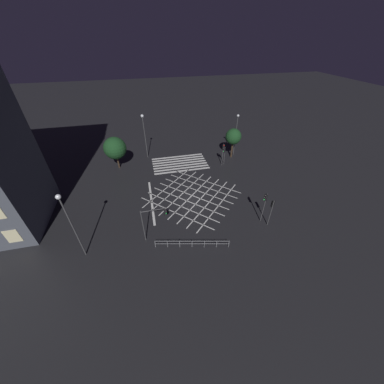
% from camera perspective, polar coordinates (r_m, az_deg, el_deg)
% --- Properties ---
extents(ground_plane, '(200.00, 200.00, 0.00)m').
position_cam_1_polar(ground_plane, '(31.97, 0.00, -0.92)').
color(ground_plane, black).
extents(road_markings, '(14.89, 20.31, 0.01)m').
position_cam_1_polar(road_markings, '(36.39, -2.46, 4.33)').
color(road_markings, silver).
rests_on(road_markings, ground_plane).
extents(traffic_light_nw_main, '(0.39, 0.36, 4.40)m').
position_cam_1_polar(traffic_light_nw_main, '(27.28, 18.76, -2.63)').
color(traffic_light_nw_main, '#424244').
rests_on(traffic_light_nw_main, ground_plane).
extents(traffic_light_sw_main, '(0.39, 0.36, 3.35)m').
position_cam_1_polar(traffic_light_sw_main, '(39.13, 8.61, 10.48)').
color(traffic_light_sw_main, '#424244').
rests_on(traffic_light_sw_main, ground_plane).
extents(traffic_light_ne_main, '(2.80, 0.36, 4.56)m').
position_cam_1_polar(traffic_light_ne_main, '(23.94, -9.96, -6.68)').
color(traffic_light_ne_main, '#424244').
rests_on(traffic_light_ne_main, ground_plane).
extents(traffic_light_sw_cross, '(0.36, 0.39, 4.15)m').
position_cam_1_polar(traffic_light_sw_cross, '(38.42, 8.32, 10.92)').
color(traffic_light_sw_cross, '#424244').
rests_on(traffic_light_sw_cross, ground_plane).
extents(traffic_light_nw_cross, '(0.36, 0.39, 3.90)m').
position_cam_1_polar(traffic_light_nw_cross, '(27.37, 20.48, -3.91)').
color(traffic_light_nw_cross, '#424244').
rests_on(traffic_light_nw_cross, ground_plane).
extents(street_lamp_east, '(0.48, 0.48, 8.34)m').
position_cam_1_polar(street_lamp_east, '(23.42, -30.21, -5.70)').
color(street_lamp_east, '#424244').
rests_on(street_lamp_east, ground_plane).
extents(street_lamp_west, '(0.54, 0.54, 8.17)m').
position_cam_1_polar(street_lamp_west, '(40.71, -12.76, 16.49)').
color(street_lamp_west, '#424244').
rests_on(street_lamp_west, ground_plane).
extents(street_lamp_far, '(0.45, 0.45, 7.86)m').
position_cam_1_polar(street_lamp_far, '(41.76, 11.76, 16.16)').
color(street_lamp_far, '#424244').
rests_on(street_lamp_far, ground_plane).
extents(street_tree_near, '(3.76, 3.76, 5.70)m').
position_cam_1_polar(street_tree_near, '(39.11, -19.87, 10.94)').
color(street_tree_near, '#38281C').
rests_on(street_tree_near, ground_plane).
extents(street_tree_far, '(2.89, 2.89, 5.60)m').
position_cam_1_polar(street_tree_far, '(41.24, 10.98, 14.28)').
color(street_tree_far, '#38281C').
rests_on(street_tree_far, ground_plane).
extents(pedestrian_railing, '(8.14, 1.94, 1.05)m').
position_cam_1_polar(pedestrian_railing, '(24.64, 0.00, -13.50)').
color(pedestrian_railing, '#9EA0A5').
rests_on(pedestrian_railing, ground_plane).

